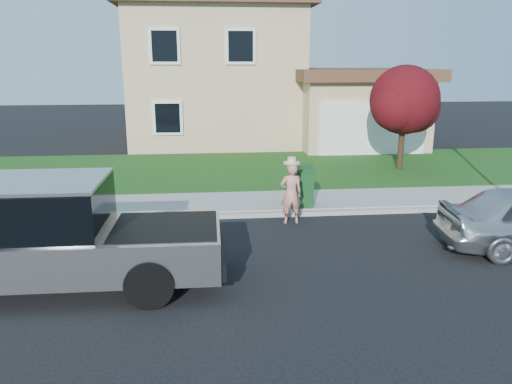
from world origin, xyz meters
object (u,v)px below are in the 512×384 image
at_px(woman, 291,192).
at_px(trash_bin, 301,186).
at_px(ornamental_tree, 405,103).
at_px(pickup_truck, 53,238).

bearing_deg(woman, trash_bin, -116.81).
xyz_separation_m(woman, ornamental_tree, (5.11, 5.68, 1.71)).
relative_size(pickup_truck, trash_bin, 5.70).
distance_m(woman, ornamental_tree, 7.83).
bearing_deg(trash_bin, pickup_truck, -136.59).
bearing_deg(ornamental_tree, pickup_truck, -138.22).
xyz_separation_m(pickup_truck, woman, (4.85, 3.22, -0.13)).
distance_m(pickup_truck, woman, 5.82).
xyz_separation_m(woman, trash_bin, (0.46, 1.04, -0.11)).
bearing_deg(woman, ornamental_tree, -135.03).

